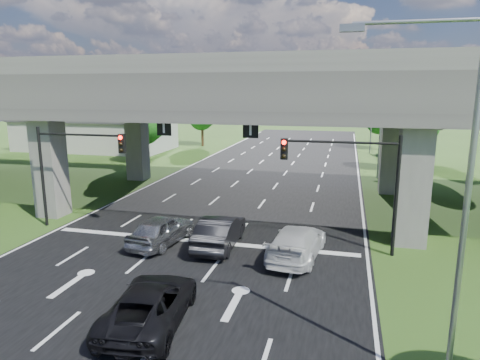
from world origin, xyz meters
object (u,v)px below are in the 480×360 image
at_px(car_silver, 161,230).
at_px(car_white, 297,242).
at_px(car_trailing, 150,304).
at_px(streetlight_near, 451,183).
at_px(streetlight_beyond, 369,108).
at_px(signal_left, 72,159).
at_px(car_dark, 220,232).
at_px(signal_right, 352,171).
at_px(streetlight_far, 377,115).

distance_m(car_silver, car_white, 7.20).
bearing_deg(car_trailing, streetlight_near, 165.97).
height_order(streetlight_near, streetlight_beyond, same).
relative_size(streetlight_near, car_trailing, 1.90).
distance_m(signal_left, streetlight_beyond, 40.30).
relative_size(car_dark, car_trailing, 0.95).
height_order(signal_right, car_silver, signal_right).
xyz_separation_m(streetlight_near, car_white, (-4.70, 8.52, -5.04)).
bearing_deg(car_trailing, car_silver, -74.93).
bearing_deg(car_dark, streetlight_beyond, -105.03).
height_order(signal_left, car_dark, signal_left).
relative_size(signal_right, signal_left, 1.00).
relative_size(signal_right, streetlight_near, 0.60).
bearing_deg(streetlight_near, car_trailing, 172.37).
height_order(streetlight_near, car_trailing, streetlight_near).
relative_size(streetlight_far, car_trailing, 1.90).
distance_m(streetlight_beyond, car_white, 38.10).
height_order(signal_right, streetlight_far, streetlight_far).
distance_m(car_dark, car_white, 4.10).
relative_size(signal_left, streetlight_beyond, 0.60).
relative_size(signal_left, streetlight_near, 0.60).
relative_size(streetlight_far, car_silver, 2.15).
relative_size(streetlight_beyond, car_white, 1.86).
bearing_deg(streetlight_far, signal_left, -131.78).
bearing_deg(car_white, signal_right, -143.12).
distance_m(streetlight_beyond, car_trailing, 45.97).
bearing_deg(car_dark, car_trailing, 86.80).
relative_size(streetlight_beyond, car_silver, 2.15).
bearing_deg(car_silver, car_trailing, 119.19).
height_order(signal_right, car_dark, signal_right).
distance_m(streetlight_near, car_silver, 15.53).
distance_m(signal_right, car_white, 4.39).
xyz_separation_m(signal_right, signal_left, (-15.65, 0.00, 0.00)).
xyz_separation_m(streetlight_near, car_trailing, (-8.98, 1.20, -5.09)).
bearing_deg(signal_right, streetlight_beyond, 86.39).
xyz_separation_m(signal_left, car_white, (13.22, -1.42, -3.38)).
bearing_deg(car_silver, streetlight_far, -111.38).
height_order(streetlight_far, car_dark, streetlight_far).
height_order(streetlight_near, car_white, streetlight_near).
bearing_deg(signal_right, car_silver, -172.20).
bearing_deg(signal_left, streetlight_beyond, 63.57).
height_order(car_silver, car_dark, car_dark).
xyz_separation_m(signal_right, car_white, (-2.42, -1.42, -3.38)).
height_order(signal_left, streetlight_far, streetlight_far).
bearing_deg(car_dark, streetlight_far, -114.36).
bearing_deg(streetlight_near, streetlight_beyond, 90.00).
height_order(streetlight_near, streetlight_far, same).
bearing_deg(streetlight_far, car_white, -102.34).
relative_size(signal_right, car_dark, 1.20).
distance_m(car_white, car_trailing, 8.48).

